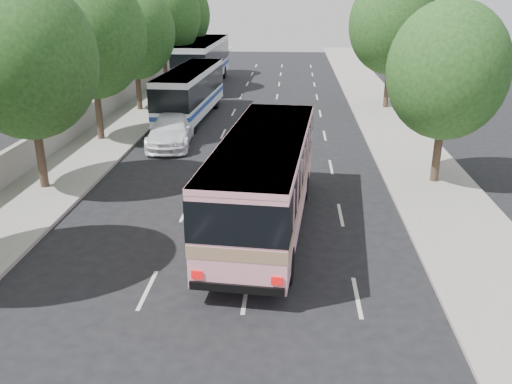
# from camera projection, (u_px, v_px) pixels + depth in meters

# --- Properties ---
(ground) EXTENTS (120.00, 120.00, 0.00)m
(ground) POSITION_uv_depth(u_px,v_px,m) (220.00, 260.00, 17.62)
(ground) COLOR black
(ground) RESTS_ON ground
(sidewalk_left) EXTENTS (4.00, 90.00, 0.15)m
(sidewalk_left) POSITION_uv_depth(u_px,v_px,m) (134.00, 116.00, 36.77)
(sidewalk_left) COLOR #9E998E
(sidewalk_left) RESTS_ON ground
(sidewalk_right) EXTENTS (4.00, 90.00, 0.12)m
(sidewalk_right) POSITION_uv_depth(u_px,v_px,m) (387.00, 120.00, 35.72)
(sidewalk_right) COLOR #9E998E
(sidewalk_right) RESTS_ON ground
(low_wall) EXTENTS (0.30, 90.00, 1.50)m
(low_wall) POSITION_uv_depth(u_px,v_px,m) (107.00, 104.00, 36.59)
(low_wall) COLOR #9E998E
(low_wall) RESTS_ON sidewalk_left
(tree_left_b) EXTENTS (5.70, 5.70, 8.88)m
(tree_left_b) POSITION_uv_depth(u_px,v_px,m) (27.00, 54.00, 21.61)
(tree_left_b) COLOR #38281E
(tree_left_b) RESTS_ON ground
(tree_left_c) EXTENTS (6.00, 6.00, 9.35)m
(tree_left_c) POSITION_uv_depth(u_px,v_px,m) (91.00, 30.00, 28.98)
(tree_left_c) COLOR #38281E
(tree_left_c) RESTS_ON ground
(tree_left_d) EXTENTS (5.52, 5.52, 8.60)m
(tree_left_d) POSITION_uv_depth(u_px,v_px,m) (135.00, 29.00, 36.61)
(tree_left_d) COLOR #38281E
(tree_left_d) RESTS_ON ground
(tree_left_e) EXTENTS (6.30, 6.30, 9.82)m
(tree_left_e) POSITION_uv_depth(u_px,v_px,m) (163.00, 11.00, 43.78)
(tree_left_e) COLOR #38281E
(tree_left_e) RESTS_ON ground
(tree_left_f) EXTENTS (5.88, 5.88, 9.16)m
(tree_left_f) POSITION_uv_depth(u_px,v_px,m) (180.00, 13.00, 51.40)
(tree_left_f) COLOR #38281E
(tree_left_f) RESTS_ON ground
(tree_right_near) EXTENTS (5.10, 5.10, 7.95)m
(tree_right_near) POSITION_uv_depth(u_px,v_px,m) (450.00, 66.00, 22.63)
(tree_right_near) COLOR #38281E
(tree_right_near) RESTS_ON ground
(tree_right_far) EXTENTS (6.00, 6.00, 9.35)m
(tree_right_far) POSITION_uv_depth(u_px,v_px,m) (394.00, 21.00, 37.20)
(tree_right_far) COLOR #38281E
(tree_right_far) RESTS_ON ground
(pink_bus) EXTENTS (3.70, 11.12, 3.48)m
(pink_bus) POSITION_uv_depth(u_px,v_px,m) (265.00, 173.00, 19.13)
(pink_bus) COLOR pink
(pink_bus) RESTS_ON ground
(pink_taxi) EXTENTS (2.20, 4.73, 1.57)m
(pink_taxi) POSITION_uv_depth(u_px,v_px,m) (239.00, 180.00, 22.56)
(pink_taxi) COLOR #DC1369
(pink_taxi) RESTS_ON ground
(white_pickup) EXTENTS (2.77, 5.83, 1.64)m
(white_pickup) POSITION_uv_depth(u_px,v_px,m) (171.00, 130.00, 30.17)
(white_pickup) COLOR white
(white_pickup) RESTS_ON ground
(tour_coach_front) EXTENTS (2.94, 11.12, 3.30)m
(tour_coach_front) POSITION_uv_depth(u_px,v_px,m) (191.00, 89.00, 35.70)
(tour_coach_front) COLOR white
(tour_coach_front) RESTS_ON ground
(tour_coach_rear) EXTENTS (3.08, 13.12, 3.91)m
(tour_coach_rear) POSITION_uv_depth(u_px,v_px,m) (203.00, 59.00, 47.78)
(tour_coach_rear) COLOR silver
(tour_coach_rear) RESTS_ON ground
(taxi_roof_sign) EXTENTS (0.56, 0.22, 0.18)m
(taxi_roof_sign) POSITION_uv_depth(u_px,v_px,m) (239.00, 160.00, 22.25)
(taxi_roof_sign) COLOR silver
(taxi_roof_sign) RESTS_ON pink_taxi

